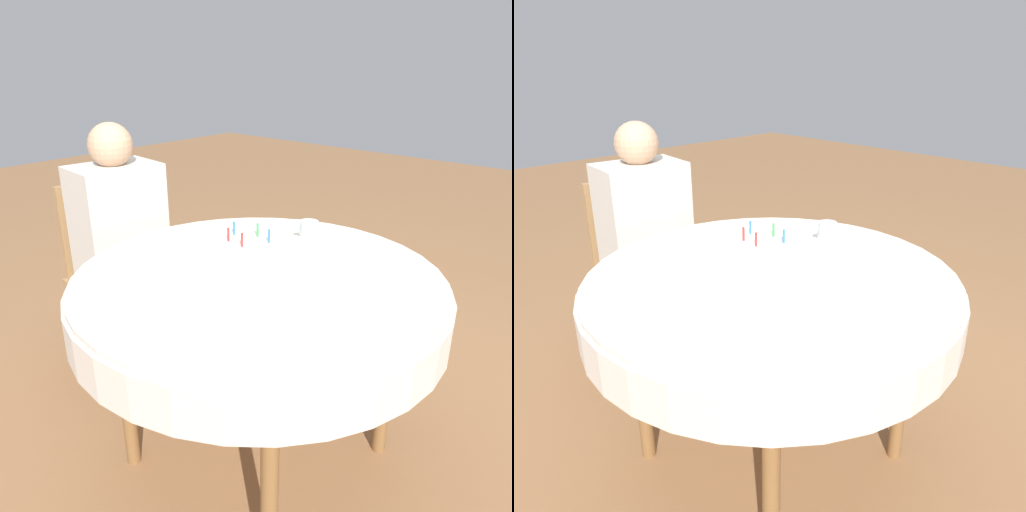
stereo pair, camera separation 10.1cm
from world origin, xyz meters
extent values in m
plane|color=#8C603D|center=(0.00, 0.00, 0.00)|extent=(12.00, 12.00, 0.00)
cylinder|color=silver|center=(0.00, 0.00, 0.75)|extent=(1.20, 1.20, 0.02)
cylinder|color=silver|center=(0.00, 0.00, 0.67)|extent=(1.22, 1.22, 0.14)
cylinder|color=brown|center=(-0.33, -0.33, 0.37)|extent=(0.05, 0.05, 0.74)
cylinder|color=brown|center=(0.33, -0.33, 0.37)|extent=(0.05, 0.05, 0.74)
cylinder|color=brown|center=(-0.33, 0.33, 0.37)|extent=(0.05, 0.05, 0.74)
cylinder|color=brown|center=(0.33, 0.33, 0.37)|extent=(0.05, 0.05, 0.74)
cube|color=#A37A4C|center=(0.07, 0.88, 0.42)|extent=(0.46, 0.46, 0.04)
cube|color=#A37A4C|center=(0.09, 1.08, 0.66)|extent=(0.38, 0.07, 0.44)
cylinder|color=#A37A4C|center=(-0.14, 0.72, 0.20)|extent=(0.04, 0.04, 0.40)
cylinder|color=#A37A4C|center=(0.23, 0.68, 0.20)|extent=(0.04, 0.04, 0.40)
cylinder|color=#A37A4C|center=(-0.10, 1.09, 0.20)|extent=(0.04, 0.04, 0.40)
cylinder|color=#A37A4C|center=(0.27, 1.05, 0.20)|extent=(0.04, 0.04, 0.40)
cylinder|color=tan|center=(-0.04, 0.72, 0.22)|extent=(0.09, 0.09, 0.44)
cylinder|color=tan|center=(0.14, 0.70, 0.22)|extent=(0.09, 0.09, 0.44)
cube|color=beige|center=(0.07, 0.88, 0.71)|extent=(0.39, 0.29, 0.54)
sphere|color=tan|center=(0.07, 0.88, 1.06)|extent=(0.19, 0.19, 0.19)
cube|color=white|center=(0.04, 0.09, 0.76)|extent=(0.35, 0.35, 0.00)
cube|color=white|center=(0.04, 0.09, 0.80)|extent=(0.30, 0.30, 0.08)
cylinder|color=green|center=(0.09, 0.08, 0.86)|extent=(0.01, 0.01, 0.05)
cylinder|color=blue|center=(0.05, 0.16, 0.86)|extent=(0.01, 0.01, 0.05)
cylinder|color=red|center=(-0.01, 0.13, 0.86)|extent=(0.01, 0.01, 0.05)
cylinder|color=red|center=(-0.01, 0.06, 0.86)|extent=(0.01, 0.01, 0.05)
cylinder|color=blue|center=(0.07, 0.02, 0.86)|extent=(0.01, 0.01, 0.05)
cylinder|color=silver|center=(0.32, 0.03, 0.80)|extent=(0.07, 0.07, 0.10)
camera|label=1|loc=(-1.12, -0.97, 1.42)|focal=35.00mm
camera|label=2|loc=(-1.05, -1.05, 1.42)|focal=35.00mm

